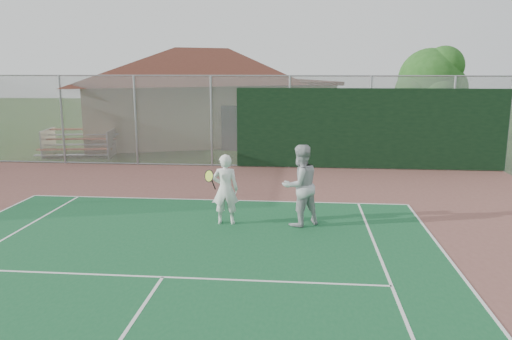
{
  "coord_description": "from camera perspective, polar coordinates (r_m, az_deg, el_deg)",
  "views": [
    {
      "loc": [
        2.5,
        -1.95,
        3.77
      ],
      "look_at": [
        1.39,
        9.92,
        1.34
      ],
      "focal_mm": 35.0,
      "sensor_mm": 36.0,
      "label": 1
    }
  ],
  "objects": [
    {
      "name": "tree",
      "position": [
        24.73,
        19.43,
        9.45
      ],
      "size": [
        3.43,
        3.25,
        4.78
      ],
      "color": "#321F12",
      "rests_on": "ground"
    },
    {
      "name": "player_grey_back",
      "position": [
        12.04,
        5.06,
        -1.85
      ],
      "size": [
        1.22,
        1.16,
        1.98
      ],
      "rotation": [
        0.0,
        0.0,
        3.74
      ],
      "color": "#B3B6B8",
      "rests_on": "ground"
    },
    {
      "name": "clubhouse",
      "position": [
        27.29,
        -5.89,
        9.63
      ],
      "size": [
        15.28,
        12.56,
        5.68
      ],
      "rotation": [
        0.0,
        0.0,
        0.33
      ],
      "color": "tan",
      "rests_on": "ground"
    },
    {
      "name": "player_white_front",
      "position": [
        12.16,
        -3.55,
        -2.27
      ],
      "size": [
        0.84,
        0.68,
        1.73
      ],
      "rotation": [
        0.0,
        0.0,
        3.18
      ],
      "color": "white",
      "rests_on": "ground"
    },
    {
      "name": "bleachers",
      "position": [
        23.19,
        -19.53,
        3.04
      ],
      "size": [
        3.28,
        2.18,
        1.15
      ],
      "rotation": [
        0.0,
        0.0,
        0.16
      ],
      "color": "#9D4224",
      "rests_on": "ground"
    },
    {
      "name": "back_fence",
      "position": [
        19.05,
        4.15,
        5.18
      ],
      "size": [
        20.08,
        0.11,
        3.53
      ],
      "color": "gray",
      "rests_on": "ground"
    }
  ]
}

